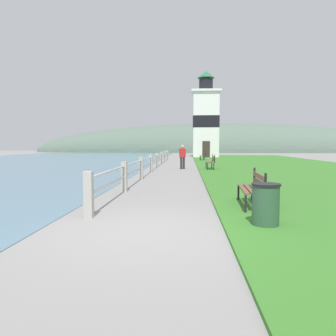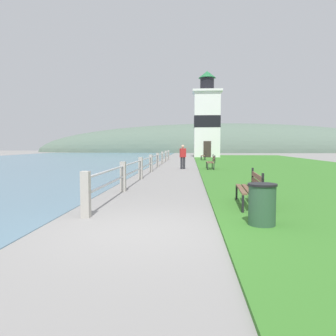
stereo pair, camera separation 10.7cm
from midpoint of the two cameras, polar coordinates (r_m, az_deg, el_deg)
ground_plane at (r=6.06m, az=-4.54°, el=-10.87°), size 160.00×160.00×0.00m
grass_verge at (r=23.59m, az=19.71°, el=0.12°), size 12.00×50.39×0.06m
seawall_railing at (r=20.71m, az=-2.57°, el=1.34°), size 0.18×27.73×1.00m
park_bench_near at (r=8.32m, az=14.26°, el=-3.11°), size 0.58×1.80×0.94m
park_bench_midway at (r=20.55m, az=7.39°, el=1.19°), size 0.48×1.74×0.94m
park_bench_far at (r=32.48m, az=6.03°, el=2.25°), size 0.48×1.69×0.94m
lighthouse at (r=41.14m, az=6.50°, el=8.27°), size 3.56×3.56×10.57m
person_strolling at (r=21.06m, az=2.40°, el=2.12°), size 0.42×0.31×1.55m
trash_bin at (r=6.41m, az=16.18°, el=-6.31°), size 0.54×0.54×0.84m
distant_hillside at (r=69.78m, az=9.33°, el=2.74°), size 80.00×16.00×12.00m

